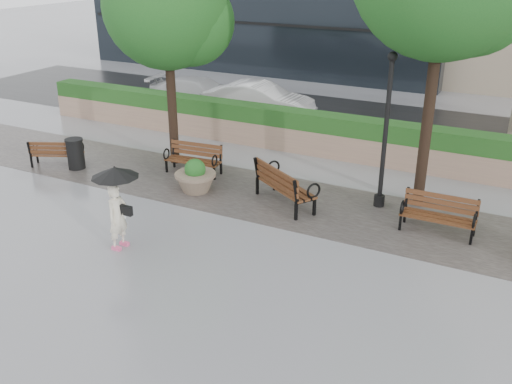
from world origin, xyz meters
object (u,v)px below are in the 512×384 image
at_px(car_left, 201,94).
at_px(lamppost, 385,142).
at_px(bench_2, 284,193).
at_px(trash_bin, 76,155).
at_px(bench_0, 58,158).
at_px(bench_1, 194,165).
at_px(bench_3, 437,223).
at_px(planter_left, 195,179).
at_px(car_right, 260,101).
at_px(pedestrian, 117,200).

bearing_deg(car_left, lamppost, -127.68).
xyz_separation_m(bench_2, trash_bin, (-6.78, -0.46, 0.13)).
height_order(bench_0, bench_1, bench_1).
relative_size(bench_2, bench_3, 1.22).
distance_m(planter_left, lamppost, 5.19).
distance_m(planter_left, car_right, 7.60).
bearing_deg(bench_2, pedestrian, 91.01).
distance_m(bench_0, lamppost, 9.97).
distance_m(bench_3, car_left, 13.11).
bearing_deg(lamppost, pedestrian, -133.45).
bearing_deg(bench_0, car_right, -136.74).
distance_m(bench_0, pedestrian, 6.15).
bearing_deg(bench_2, car_left, -12.86).
bearing_deg(lamppost, planter_left, -164.24).
xyz_separation_m(bench_1, car_left, (-3.76, 6.40, 0.38)).
bearing_deg(car_right, planter_left, -170.71).
relative_size(trash_bin, car_right, 0.21).
bearing_deg(lamppost, trash_bin, -170.52).
height_order(lamppost, car_left, lamppost).
height_order(planter_left, car_left, car_left).
xyz_separation_m(bench_0, pedestrian, (5.14, -3.25, 0.92)).
height_order(bench_3, pedestrian, pedestrian).
bearing_deg(bench_0, bench_2, 160.02).
relative_size(bench_1, trash_bin, 1.92).
xyz_separation_m(planter_left, trash_bin, (-4.22, -0.15, 0.08)).
distance_m(bench_0, bench_2, 7.49).
bearing_deg(bench_0, lamppost, 165.18).
distance_m(bench_3, planter_left, 6.48).
xyz_separation_m(bench_1, car_right, (-0.93, 6.26, 0.44)).
xyz_separation_m(bench_2, car_left, (-7.11, 7.24, 0.33)).
height_order(bench_3, car_right, car_right).
bearing_deg(lamppost, bench_1, -177.75).
bearing_deg(bench_3, bench_2, -178.06).
height_order(car_left, car_right, car_right).
bearing_deg(bench_0, bench_3, 159.32).
distance_m(trash_bin, lamppost, 9.25).
relative_size(planter_left, car_right, 0.26).
xyz_separation_m(bench_0, bench_3, (11.37, 0.68, 0.02)).
xyz_separation_m(bench_0, bench_2, (7.47, 0.54, 0.07)).
bearing_deg(lamppost, bench_2, -154.97).
relative_size(bench_3, pedestrian, 0.90).
xyz_separation_m(bench_1, bench_3, (7.25, -0.69, 0.01)).
xyz_separation_m(bench_0, trash_bin, (0.69, 0.08, 0.20)).
relative_size(bench_0, bench_1, 0.96).
xyz_separation_m(trash_bin, car_left, (-0.33, 7.69, 0.20)).
bearing_deg(bench_1, car_right, 93.21).
relative_size(bench_1, pedestrian, 0.90).
relative_size(car_left, car_right, 1.03).
bearing_deg(pedestrian, bench_0, 60.68).
bearing_deg(trash_bin, car_left, 92.49).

